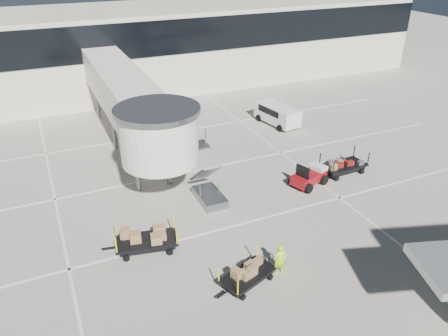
{
  "coord_description": "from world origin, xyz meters",
  "views": [
    {
      "loc": [
        -9.87,
        -15.97,
        14.14
      ],
      "look_at": [
        -0.42,
        5.06,
        2.0
      ],
      "focal_mm": 35.0,
      "sensor_mm": 36.0,
      "label": 1
    }
  ],
  "objects_px": {
    "baggage_tug": "(309,177)",
    "box_cart_far": "(148,240)",
    "suitcase_cart": "(344,166)",
    "ground_worker": "(280,260)",
    "minivan": "(276,113)",
    "box_cart_near": "(247,276)"
  },
  "relations": [
    {
      "from": "baggage_tug",
      "to": "box_cart_far",
      "type": "height_order",
      "value": "baggage_tug"
    },
    {
      "from": "suitcase_cart",
      "to": "ground_worker",
      "type": "height_order",
      "value": "ground_worker"
    },
    {
      "from": "baggage_tug",
      "to": "ground_worker",
      "type": "distance_m",
      "value": 8.96
    },
    {
      "from": "box_cart_far",
      "to": "minivan",
      "type": "bearing_deg",
      "value": 51.06
    },
    {
      "from": "box_cart_near",
      "to": "box_cart_far",
      "type": "xyz_separation_m",
      "value": [
        -3.48,
        4.32,
        0.09
      ]
    },
    {
      "from": "box_cart_far",
      "to": "ground_worker",
      "type": "relative_size",
      "value": 2.4
    },
    {
      "from": "baggage_tug",
      "to": "box_cart_near",
      "type": "distance_m",
      "value": 10.21
    },
    {
      "from": "box_cart_far",
      "to": "ground_worker",
      "type": "xyz_separation_m",
      "value": [
        5.2,
        -4.32,
        0.24
      ]
    },
    {
      "from": "baggage_tug",
      "to": "box_cart_far",
      "type": "distance_m",
      "value": 11.51
    },
    {
      "from": "box_cart_far",
      "to": "minivan",
      "type": "relative_size",
      "value": 0.86
    },
    {
      "from": "suitcase_cart",
      "to": "ground_worker",
      "type": "distance_m",
      "value": 11.46
    },
    {
      "from": "baggage_tug",
      "to": "suitcase_cart",
      "type": "relative_size",
      "value": 0.7
    },
    {
      "from": "baggage_tug",
      "to": "box_cart_far",
      "type": "bearing_deg",
      "value": 173.21
    },
    {
      "from": "suitcase_cart",
      "to": "box_cart_far",
      "type": "height_order",
      "value": "suitcase_cart"
    },
    {
      "from": "box_cart_near",
      "to": "box_cart_far",
      "type": "bearing_deg",
      "value": 108.97
    },
    {
      "from": "baggage_tug",
      "to": "ground_worker",
      "type": "bearing_deg",
      "value": -150.85
    },
    {
      "from": "minivan",
      "to": "ground_worker",
      "type": "bearing_deg",
      "value": -129.46
    },
    {
      "from": "suitcase_cart",
      "to": "box_cart_far",
      "type": "distance_m",
      "value": 14.55
    },
    {
      "from": "minivan",
      "to": "box_cart_near",
      "type": "bearing_deg",
      "value": -133.76
    },
    {
      "from": "box_cart_far",
      "to": "ground_worker",
      "type": "distance_m",
      "value": 6.77
    },
    {
      "from": "minivan",
      "to": "baggage_tug",
      "type": "bearing_deg",
      "value": -118.37
    },
    {
      "from": "suitcase_cart",
      "to": "minivan",
      "type": "height_order",
      "value": "minivan"
    }
  ]
}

